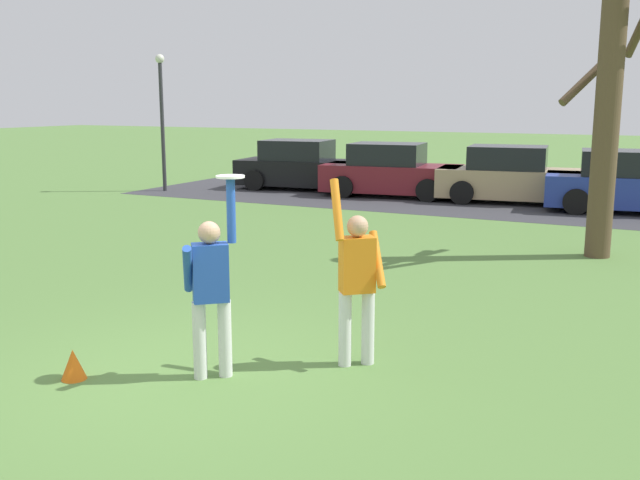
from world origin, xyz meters
TOP-DOWN VIEW (x-y plane):
  - ground_plane at (0.00, 0.00)m, footprint 120.00×120.00m
  - person_catcher at (0.24, 0.06)m, footprint 0.56×0.55m
  - person_defender at (1.43, 1.06)m, footprint 0.65×0.65m
  - frisbee_disc at (0.41, 0.21)m, footprint 0.29×0.29m
  - parked_car_black at (-6.58, 15.02)m, footprint 4.28×2.41m
  - parked_car_maroon at (-3.30, 14.62)m, footprint 4.28×2.41m
  - parked_car_tan at (0.24, 14.84)m, footprint 4.28×2.41m
  - parked_car_blue at (3.33, 14.31)m, footprint 4.28×2.41m
  - parking_strip at (0.26, 14.65)m, footprint 22.61×6.40m
  - bare_tree_tall at (3.26, 8.20)m, footprint 1.98×1.81m
  - lamppost_by_lot at (-10.24, 12.65)m, footprint 0.28×0.28m
  - field_cone_orange at (-1.03, -0.62)m, footprint 0.26×0.26m

SIDE VIEW (x-z plane):
  - ground_plane at x=0.00m, z-range 0.00..0.00m
  - parking_strip at x=0.26m, z-range 0.00..0.01m
  - field_cone_orange at x=-1.03m, z-range 0.00..0.32m
  - parked_car_black at x=-6.58m, z-range -0.07..1.52m
  - parked_car_maroon at x=-3.30m, z-range -0.07..1.52m
  - parked_car_tan at x=0.24m, z-range -0.07..1.52m
  - parked_car_blue at x=3.33m, z-range -0.07..1.52m
  - person_defender at x=1.43m, z-range -0.04..2.00m
  - person_catcher at x=0.24m, z-range -0.06..2.02m
  - frisbee_disc at x=0.41m, z-range 2.08..2.10m
  - lamppost_by_lot at x=-10.24m, z-range 0.46..4.72m
  - bare_tree_tall at x=3.26m, z-range -0.03..5.58m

